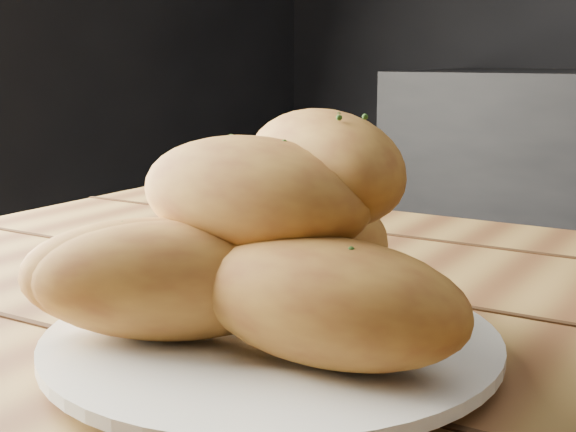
{
  "coord_description": "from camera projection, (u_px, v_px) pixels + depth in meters",
  "views": [
    {
      "loc": [
        -0.56,
        -0.39,
        0.94
      ],
      "look_at": [
        -0.82,
        0.03,
        0.84
      ],
      "focal_mm": 50.0,
      "sensor_mm": 36.0,
      "label": 1
    }
  ],
  "objects": [
    {
      "name": "plate",
      "position": [
        272.0,
        345.0,
        0.51
      ],
      "size": [
        0.29,
        0.29,
        0.02
      ],
      "color": "white",
      "rests_on": "table"
    },
    {
      "name": "bread_rolls",
      "position": [
        254.0,
        246.0,
        0.5
      ],
      "size": [
        0.3,
        0.26,
        0.14
      ],
      "color": "#BB8834",
      "rests_on": "plate"
    }
  ]
}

